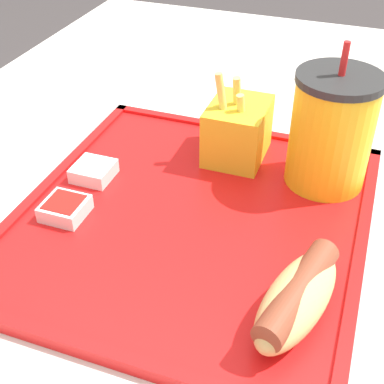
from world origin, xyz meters
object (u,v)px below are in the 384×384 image
(sauce_cup_mayo, at_px, (94,171))
(sauce_cup_ketchup, at_px, (65,208))
(hot_dog_far, at_px, (297,297))
(soda_cup, at_px, (332,131))
(fries_carton, at_px, (237,130))

(sauce_cup_mayo, height_order, sauce_cup_ketchup, same)
(sauce_cup_ketchup, bearing_deg, hot_dog_far, 77.94)
(soda_cup, height_order, fries_carton, soda_cup)
(hot_dog_far, height_order, fries_carton, fries_carton)
(soda_cup, height_order, sauce_cup_mayo, soda_cup)
(sauce_cup_mayo, relative_size, sauce_cup_ketchup, 1.00)
(hot_dog_far, distance_m, fries_carton, 0.25)
(hot_dog_far, relative_size, sauce_cup_mayo, 3.08)
(soda_cup, relative_size, sauce_cup_mayo, 3.79)
(fries_carton, distance_m, sauce_cup_ketchup, 0.22)
(fries_carton, relative_size, sauce_cup_mayo, 2.57)
(hot_dog_far, distance_m, sauce_cup_mayo, 0.29)
(fries_carton, relative_size, sauce_cup_ketchup, 2.57)
(hot_dog_far, height_order, sauce_cup_ketchup, hot_dog_far)
(hot_dog_far, distance_m, sauce_cup_ketchup, 0.26)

